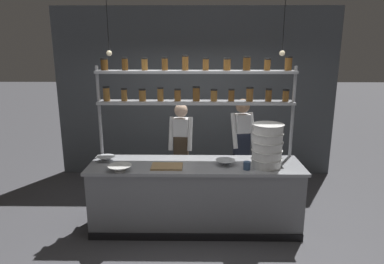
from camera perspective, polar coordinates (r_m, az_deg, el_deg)
ground_plane at (r=4.96m, az=0.58°, el=-15.40°), size 40.00×40.00×0.00m
back_wall at (r=6.50m, az=0.67°, el=6.41°), size 5.23×0.12×3.15m
prep_counter at (r=4.75m, az=0.59°, el=-10.58°), size 2.83×0.76×0.92m
spice_shelf_unit at (r=4.68m, az=0.72°, el=6.93°), size 2.72×0.28×2.33m
chef_left at (r=5.32m, az=-1.82°, el=-2.60°), size 0.38×0.30×1.60m
chef_center at (r=5.36m, az=8.25°, el=-2.05°), size 0.40×0.33×1.67m
container_stack at (r=4.49m, az=12.43°, el=-2.21°), size 0.40×0.40×0.57m
cutting_board at (r=4.45m, az=-4.19°, el=-5.74°), size 0.40×0.26×0.02m
prep_bowl_near_left at (r=4.82m, az=-14.14°, el=-4.34°), size 0.24×0.24×0.07m
prep_bowl_center_front at (r=4.54m, az=5.58°, el=-5.09°), size 0.26×0.26×0.07m
prep_bowl_center_back at (r=4.38m, az=-11.93°, el=-5.97°), size 0.30×0.30×0.08m
serving_cup_front at (r=4.41m, az=9.12°, el=-5.56°), size 0.09×0.09×0.10m
pendant_light_row at (r=4.32m, az=0.57°, el=13.58°), size 2.20×0.07×0.77m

